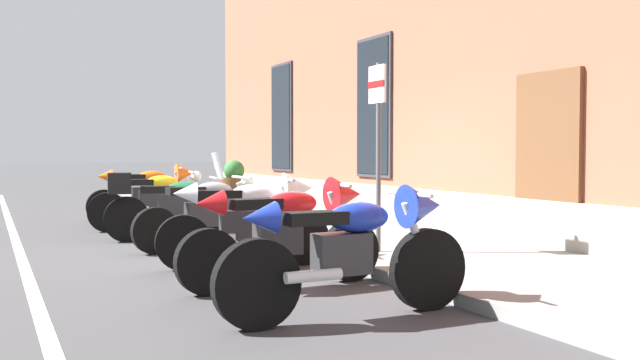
{
  "coord_description": "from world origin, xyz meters",
  "views": [
    {
      "loc": [
        9.0,
        -3.57,
        1.32
      ],
      "look_at": [
        0.41,
        0.46,
        0.93
      ],
      "focal_mm": 40.08,
      "sensor_mm": 36.0,
      "label": 1
    }
  ],
  "objects_px": {
    "motorcycle_green_touring": "(170,204)",
    "motorcycle_blue_sport": "(356,246)",
    "barrel_planter": "(234,190)",
    "parking_sign": "(378,129)",
    "motorcycle_red_sport": "(291,228)",
    "motorcycle_white_sport": "(251,216)",
    "motorcycle_orange_sport": "(152,191)",
    "motorcycle_grey_naked": "(208,214)",
    "motorcycle_yellow_naked": "(157,201)"
  },
  "relations": [
    {
      "from": "parking_sign",
      "to": "barrel_planter",
      "type": "distance_m",
      "value": 5.95
    },
    {
      "from": "motorcycle_green_touring",
      "to": "barrel_planter",
      "type": "xyz_separation_m",
      "value": [
        -2.82,
        1.92,
        0.02
      ]
    },
    {
      "from": "motorcycle_white_sport",
      "to": "motorcycle_red_sport",
      "type": "distance_m",
      "value": 1.27
    },
    {
      "from": "motorcycle_orange_sport",
      "to": "motorcycle_green_touring",
      "type": "height_order",
      "value": "motorcycle_green_touring"
    },
    {
      "from": "parking_sign",
      "to": "motorcycle_white_sport",
      "type": "bearing_deg",
      "value": -100.05
    },
    {
      "from": "motorcycle_grey_naked",
      "to": "barrel_planter",
      "type": "distance_m",
      "value": 4.42
    },
    {
      "from": "motorcycle_grey_naked",
      "to": "parking_sign",
      "type": "bearing_deg",
      "value": 40.86
    },
    {
      "from": "motorcycle_orange_sport",
      "to": "motorcycle_blue_sport",
      "type": "xyz_separation_m",
      "value": [
        8.22,
        -0.13,
        -0.02
      ]
    },
    {
      "from": "motorcycle_green_touring",
      "to": "motorcycle_blue_sport",
      "type": "relative_size",
      "value": 0.96
    },
    {
      "from": "motorcycle_red_sport",
      "to": "barrel_planter",
      "type": "xyz_separation_m",
      "value": [
        -6.87,
        1.7,
        -0.01
      ]
    },
    {
      "from": "motorcycle_green_touring",
      "to": "motorcycle_blue_sport",
      "type": "xyz_separation_m",
      "value": [
        5.46,
        0.19,
        0.03
      ]
    },
    {
      "from": "motorcycle_grey_naked",
      "to": "motorcycle_red_sport",
      "type": "xyz_separation_m",
      "value": [
        2.8,
        0.01,
        0.09
      ]
    },
    {
      "from": "motorcycle_green_touring",
      "to": "motorcycle_grey_naked",
      "type": "bearing_deg",
      "value": 9.38
    },
    {
      "from": "motorcycle_green_touring",
      "to": "parking_sign",
      "type": "bearing_deg",
      "value": 29.93
    },
    {
      "from": "motorcycle_orange_sport",
      "to": "motorcycle_white_sport",
      "type": "relative_size",
      "value": 1.09
    },
    {
      "from": "motorcycle_white_sport",
      "to": "barrel_planter",
      "type": "xyz_separation_m",
      "value": [
        -5.6,
        1.65,
        -0.02
      ]
    },
    {
      "from": "parking_sign",
      "to": "motorcycle_red_sport",
      "type": "bearing_deg",
      "value": -56.72
    },
    {
      "from": "motorcycle_yellow_naked",
      "to": "motorcycle_grey_naked",
      "type": "xyz_separation_m",
      "value": [
        2.65,
        0.09,
        -0.0
      ]
    },
    {
      "from": "motorcycle_yellow_naked",
      "to": "parking_sign",
      "type": "height_order",
      "value": "parking_sign"
    },
    {
      "from": "motorcycle_white_sport",
      "to": "barrel_planter",
      "type": "relative_size",
      "value": 1.93
    },
    {
      "from": "barrel_planter",
      "to": "motorcycle_orange_sport",
      "type": "bearing_deg",
      "value": -88.26
    },
    {
      "from": "motorcycle_green_touring",
      "to": "motorcycle_grey_naked",
      "type": "xyz_separation_m",
      "value": [
        1.26,
        0.21,
        -0.06
      ]
    },
    {
      "from": "motorcycle_yellow_naked",
      "to": "motorcycle_blue_sport",
      "type": "distance_m",
      "value": 6.85
    },
    {
      "from": "motorcycle_white_sport",
      "to": "motorcycle_grey_naked",
      "type": "bearing_deg",
      "value": -177.8
    },
    {
      "from": "motorcycle_grey_naked",
      "to": "barrel_planter",
      "type": "height_order",
      "value": "barrel_planter"
    },
    {
      "from": "motorcycle_white_sport",
      "to": "motorcycle_red_sport",
      "type": "xyz_separation_m",
      "value": [
        1.27,
        -0.05,
        -0.0
      ]
    },
    {
      "from": "motorcycle_white_sport",
      "to": "motorcycle_red_sport",
      "type": "height_order",
      "value": "motorcycle_white_sport"
    },
    {
      "from": "motorcycle_grey_naked",
      "to": "motorcycle_yellow_naked",
      "type": "bearing_deg",
      "value": -178.08
    },
    {
      "from": "motorcycle_red_sport",
      "to": "motorcycle_blue_sport",
      "type": "height_order",
      "value": "motorcycle_red_sport"
    },
    {
      "from": "motorcycle_blue_sport",
      "to": "barrel_planter",
      "type": "xyz_separation_m",
      "value": [
        -8.27,
        1.73,
        -0.0
      ]
    },
    {
      "from": "motorcycle_red_sport",
      "to": "motorcycle_blue_sport",
      "type": "xyz_separation_m",
      "value": [
        1.4,
        -0.03,
        -0.01
      ]
    },
    {
      "from": "motorcycle_blue_sport",
      "to": "parking_sign",
      "type": "xyz_separation_m",
      "value": [
        -2.41,
        1.57,
        1.0
      ]
    },
    {
      "from": "motorcycle_grey_naked",
      "to": "motorcycle_red_sport",
      "type": "height_order",
      "value": "motorcycle_red_sport"
    },
    {
      "from": "motorcycle_grey_naked",
      "to": "motorcycle_red_sport",
      "type": "bearing_deg",
      "value": 0.24
    },
    {
      "from": "motorcycle_red_sport",
      "to": "motorcycle_white_sport",
      "type": "bearing_deg",
      "value": 177.9
    },
    {
      "from": "motorcycle_orange_sport",
      "to": "motorcycle_red_sport",
      "type": "xyz_separation_m",
      "value": [
        6.83,
        -0.1,
        -0.01
      ]
    },
    {
      "from": "motorcycle_orange_sport",
      "to": "motorcycle_blue_sport",
      "type": "distance_m",
      "value": 8.23
    },
    {
      "from": "motorcycle_red_sport",
      "to": "motorcycle_orange_sport",
      "type": "bearing_deg",
      "value": 179.15
    },
    {
      "from": "motorcycle_orange_sport",
      "to": "motorcycle_yellow_naked",
      "type": "relative_size",
      "value": 0.99
    },
    {
      "from": "motorcycle_red_sport",
      "to": "parking_sign",
      "type": "relative_size",
      "value": 0.95
    },
    {
      "from": "motorcycle_grey_naked",
      "to": "parking_sign",
      "type": "height_order",
      "value": "parking_sign"
    },
    {
      "from": "motorcycle_orange_sport",
      "to": "motorcycle_red_sport",
      "type": "height_order",
      "value": "motorcycle_orange_sport"
    },
    {
      "from": "motorcycle_yellow_naked",
      "to": "motorcycle_grey_naked",
      "type": "height_order",
      "value": "motorcycle_yellow_naked"
    },
    {
      "from": "motorcycle_orange_sport",
      "to": "motorcycle_grey_naked",
      "type": "xyz_separation_m",
      "value": [
        4.03,
        -0.11,
        -0.1
      ]
    },
    {
      "from": "motorcycle_orange_sport",
      "to": "motorcycle_yellow_naked",
      "type": "xyz_separation_m",
      "value": [
        1.38,
        -0.2,
        -0.1
      ]
    },
    {
      "from": "motorcycle_white_sport",
      "to": "parking_sign",
      "type": "xyz_separation_m",
      "value": [
        0.26,
        1.49,
        0.99
      ]
    },
    {
      "from": "motorcycle_white_sport",
      "to": "parking_sign",
      "type": "distance_m",
      "value": 1.81
    },
    {
      "from": "motorcycle_yellow_naked",
      "to": "parking_sign",
      "type": "relative_size",
      "value": 0.97
    },
    {
      "from": "motorcycle_grey_naked",
      "to": "motorcycle_red_sport",
      "type": "distance_m",
      "value": 2.8
    },
    {
      "from": "motorcycle_yellow_naked",
      "to": "motorcycle_blue_sport",
      "type": "xyz_separation_m",
      "value": [
        6.84,
        0.07,
        0.08
      ]
    }
  ]
}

